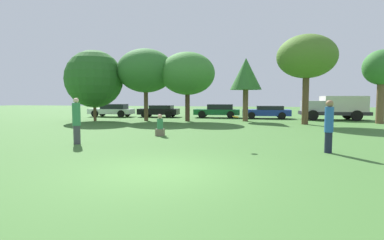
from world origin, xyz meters
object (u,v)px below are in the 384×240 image
Objects in this scene: parked_car_blue at (267,112)px; tree_5 at (382,69)px; person_thrower at (77,121)px; tree_1 at (146,71)px; parked_car_green at (218,111)px; tree_2 at (187,74)px; parked_car_black at (159,111)px; tree_4 at (307,57)px; frisbee at (236,117)px; delivery_truck_silver at (335,107)px; parked_car_white at (112,110)px; tree_0 at (94,79)px; person_catcher at (329,125)px; tree_3 at (246,75)px; bystander_sitting at (160,127)px.

tree_5 is at bearing 151.57° from parked_car_blue.
person_thrower is 13.28m from tree_1.
person_thrower is 18.29m from parked_car_green.
tree_2 is 6.95m from parked_car_black.
parked_car_blue is at bearing 113.40° from tree_4.
tree_2 is at bearing 110.61° from frisbee.
tree_2 reaches higher than person_thrower.
tree_5 is (18.28, 0.93, -0.12)m from tree_1.
frisbee is at bearing 63.50° from delivery_truck_silver.
parked_car_white is (-13.63, 16.77, -0.52)m from frisbee.
tree_4 reaches higher than parked_car_white.
delivery_truck_silver is (20.06, 5.54, -2.34)m from tree_0.
tree_2 is 6.17m from parked_car_green.
person_catcher is 17.55m from tree_1.
tree_4 is at bearing -26.05° from tree_3.
tree_3 is (4.72, 1.02, -0.08)m from tree_2.
tree_3 is (6.54, 14.03, 2.86)m from person_thrower.
tree_4 is (8.35, 8.55, 4.42)m from bystander_sitting.
tree_0 reaches higher than parked_car_black.
tree_1 is 1.09× the size of tree_5.
frisbee is at bearing 2.38° from person_thrower.
tree_0 reaches higher than frisbee.
parked_car_white is (-13.56, 3.02, -3.15)m from tree_3.
tree_5 is (10.01, -0.33, 0.24)m from tree_3.
frisbee is 0.04× the size of tree_4.
delivery_truck_silver is (15.94, 4.41, -3.03)m from tree_1.
frisbee reaches higher than parked_car_blue.
tree_3 is (-3.34, 14.02, 2.87)m from person_catcher.
tree_0 reaches higher than bystander_sitting.
parked_car_black is at bearing 130.60° from tree_2.
tree_0 is 1.07× the size of tree_5.
parked_car_black is 0.72× the size of delivery_truck_silver.
tree_3 is 1.16× the size of parked_car_green.
tree_0 is at bearing 135.45° from bystander_sitting.
tree_2 is (-8.06, 13.01, 2.95)m from person_catcher.
person_catcher is 17.71m from delivery_truck_silver.
tree_2 is 1.00× the size of delivery_truck_silver.
bystander_sitting is 0.20× the size of tree_5.
tree_3 is at bearing 178.12° from tree_5.
tree_5 is (5.63, 1.81, -0.80)m from tree_4.
delivery_truck_silver is (3.29, 5.29, -3.71)m from tree_4.
bystander_sitting is at bearing 122.70° from parked_car_white.
tree_5 is 5.10m from delivery_truck_silver.
tree_0 reaches higher than person_catcher.
tree_3 reaches higher than parked_car_white.
tree_1 is at bearing 97.68° from person_thrower.
tree_2 is 9.22m from tree_4.
tree_1 reaches higher than tree_0.
tree_3 is (12.39, 2.39, 0.33)m from tree_0.
tree_4 is 14.92m from parked_car_black.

